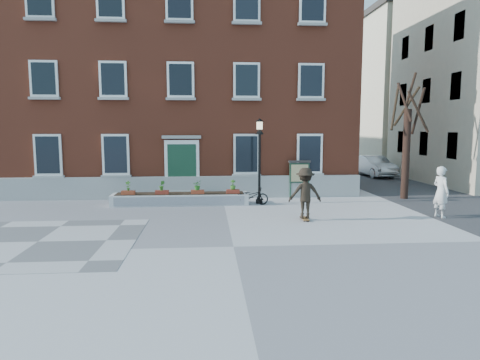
{
  "coord_description": "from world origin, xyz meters",
  "views": [
    {
      "loc": [
        -0.75,
        -12.3,
        3.51
      ],
      "look_at": [
        0.5,
        4.0,
        1.5
      ],
      "focal_mm": 32.0,
      "sensor_mm": 36.0,
      "label": 1
    }
  ],
  "objects": [
    {
      "name": "brick_building",
      "position": [
        -2.0,
        13.98,
        6.3
      ],
      "size": [
        18.4,
        10.85,
        12.6
      ],
      "color": "brown",
      "rests_on": "ground"
    },
    {
      "name": "bare_tree",
      "position": [
        9.01,
        8.01,
        2.79
      ],
      "size": [
        1.83,
        1.83,
        6.16
      ],
      "color": "black",
      "rests_on": "ground"
    },
    {
      "name": "ground",
      "position": [
        0.0,
        0.0,
        0.0
      ],
      "size": [
        100.0,
        100.0,
        0.0
      ],
      "primitive_type": "plane",
      "color": "#A2A2A4",
      "rests_on": "ground"
    },
    {
      "name": "lamp_post",
      "position": [
        1.64,
        7.19,
        2.54
      ],
      "size": [
        0.4,
        0.4,
        3.93
      ],
      "color": "black",
      "rests_on": "ground"
    },
    {
      "name": "bicycle",
      "position": [
        1.23,
        6.79,
        0.41
      ],
      "size": [
        1.61,
        0.71,
        0.82
      ],
      "primitive_type": "imported",
      "rotation": [
        0.0,
        0.0,
        1.68
      ],
      "color": "black",
      "rests_on": "ground"
    },
    {
      "name": "notice_board",
      "position": [
        3.86,
        8.72,
        1.26
      ],
      "size": [
        1.1,
        0.16,
        1.87
      ],
      "color": "#1B3729",
      "rests_on": "ground"
    },
    {
      "name": "bystander",
      "position": [
        8.36,
        3.57,
        1.01
      ],
      "size": [
        0.65,
        0.83,
        2.02
      ],
      "primitive_type": "imported",
      "rotation": [
        0.0,
        0.0,
        1.82
      ],
      "color": "silver",
      "rests_on": "ground"
    },
    {
      "name": "parked_car",
      "position": [
        11.29,
        17.71,
        0.74
      ],
      "size": [
        2.02,
        4.64,
        1.48
      ],
      "primitive_type": "imported",
      "rotation": [
        0.0,
        0.0,
        0.1
      ],
      "color": "silver",
      "rests_on": "ground"
    },
    {
      "name": "checker_patch",
      "position": [
        -6.0,
        1.0,
        0.01
      ],
      "size": [
        6.0,
        6.0,
        0.01
      ],
      "primitive_type": "cube",
      "color": "#58585A",
      "rests_on": "ground"
    },
    {
      "name": "skateboarder",
      "position": [
        2.94,
        3.48,
        1.04
      ],
      "size": [
        1.26,
        0.78,
        2.01
      ],
      "color": "brown",
      "rests_on": "ground"
    },
    {
      "name": "planter_assembly",
      "position": [
        -1.99,
        7.18,
        0.31
      ],
      "size": [
        6.2,
        1.12,
        1.15
      ],
      "color": "silver",
      "rests_on": "ground"
    },
    {
      "name": "side_street",
      "position": [
        17.99,
        19.78,
        7.02
      ],
      "size": [
        15.2,
        36.0,
        14.5
      ],
      "color": "#3A3A3D",
      "rests_on": "ground"
    }
  ]
}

